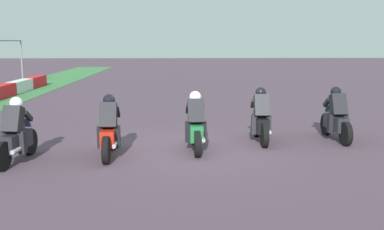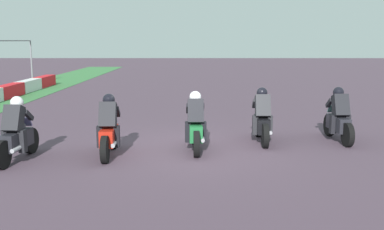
{
  "view_description": "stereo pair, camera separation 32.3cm",
  "coord_description": "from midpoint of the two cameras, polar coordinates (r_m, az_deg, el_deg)",
  "views": [
    {
      "loc": [
        -11.18,
        0.27,
        2.78
      ],
      "look_at": [
        -0.0,
        -0.02,
        0.9
      ],
      "focal_mm": 41.49,
      "sensor_mm": 36.0,
      "label": 1
    },
    {
      "loc": [
        -11.18,
        -0.05,
        2.78
      ],
      "look_at": [
        -0.0,
        -0.02,
        0.9
      ],
      "focal_mm": 41.49,
      "sensor_mm": 36.0,
      "label": 2
    }
  ],
  "objects": [
    {
      "name": "rider_lane_b",
      "position": [
        12.39,
        9.72,
        -0.62
      ],
      "size": [
        2.04,
        0.54,
        1.51
      ],
      "rotation": [
        0.0,
        0.0,
        -0.02
      ],
      "color": "black",
      "rests_on": "ground_plane"
    },
    {
      "name": "rider_lane_d",
      "position": [
        10.93,
        -9.79,
        -1.98
      ],
      "size": [
        2.04,
        0.55,
        1.51
      ],
      "rotation": [
        0.0,
        0.0,
        0.04
      ],
      "color": "black",
      "rests_on": "ground_plane"
    },
    {
      "name": "rider_lane_a",
      "position": [
        13.04,
        19.01,
        -0.5
      ],
      "size": [
        2.04,
        0.55,
        1.51
      ],
      "rotation": [
        0.0,
        0.0,
        0.04
      ],
      "color": "black",
      "rests_on": "ground_plane"
    },
    {
      "name": "rider_lane_e",
      "position": [
        11.02,
        -20.85,
        -2.38
      ],
      "size": [
        2.04,
        0.56,
        1.51
      ],
      "rotation": [
        0.0,
        0.0,
        -0.09
      ],
      "color": "black",
      "rests_on": "ground_plane"
    },
    {
      "name": "ground_plane",
      "position": [
        11.52,
        0.7,
        -4.42
      ],
      "size": [
        120.0,
        120.0,
        0.0
      ],
      "primitive_type": "plane",
      "color": "#4A3846"
    },
    {
      "name": "rider_lane_c",
      "position": [
        11.31,
        1.28,
        -1.45
      ],
      "size": [
        2.04,
        0.55,
        1.51
      ],
      "rotation": [
        0.0,
        0.0,
        0.03
      ],
      "color": "black",
      "rests_on": "ground_plane"
    }
  ]
}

